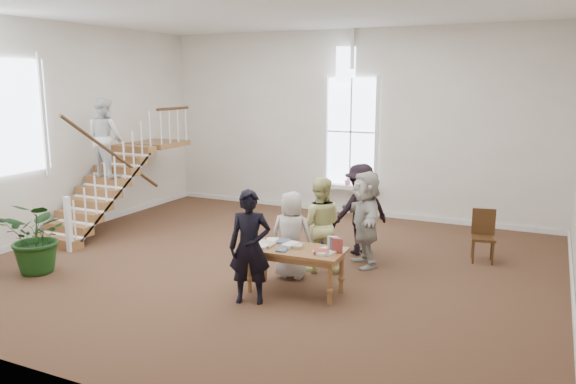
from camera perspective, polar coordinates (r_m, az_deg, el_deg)
The scene contains 12 objects.
ground at distance 10.28m, azimuth -2.04°, elevation -7.40°, with size 10.00×10.00×0.00m, color #46311B.
room_shell at distance 14.08m, azimuth 6.19°, elevation -0.62°, with size 10.49×10.00×10.00m.
staircase at distance 13.00m, azimuth -17.79°, elevation 3.36°, with size 1.10×4.10×2.92m.
library_table at distance 8.82m, azimuth 0.71°, elevation -6.25°, with size 1.56×0.83×0.78m.
police_officer at distance 8.39m, azimuth -3.90°, elevation -5.59°, with size 0.63×0.41×1.72m, color black.
elderly_woman at distance 9.45m, azimuth 0.35°, elevation -4.37°, with size 0.73×0.47×1.48m, color #BDB6AF.
person_yellow at distance 9.75m, azimuth 3.20°, elevation -3.33°, with size 0.81×0.63×1.67m, color #DEDD8B.
woman_cluster_a at distance 10.61m, azimuth 3.53°, elevation -2.72°, with size 0.85×0.35×1.45m, color navy.
woman_cluster_b at distance 10.80m, azimuth 7.39°, elevation -1.75°, with size 1.13×0.65×1.75m, color black.
woman_cluster_c at distance 10.11m, azimuth 7.86°, elevation -2.72°, with size 1.60×0.51×1.73m, color #B6AFA4.
floor_plant at distance 10.62m, azimuth -24.03°, elevation -4.14°, with size 1.17×1.01×1.29m, color #163A12.
side_chair at distance 10.97m, azimuth 19.22°, elevation -3.90°, with size 0.49×0.49×0.97m.
Camera 1 is at (4.50, -8.64, 3.30)m, focal length 35.00 mm.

